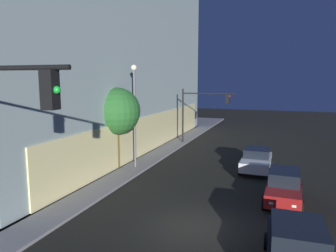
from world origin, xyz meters
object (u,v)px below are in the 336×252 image
(car_white, at_px, (256,160))
(car_red, at_px, (284,186))
(modern_building, at_px, (12,44))
(traffic_light_far_corner, at_px, (200,106))
(street_lamp_sidewalk, at_px, (134,103))
(sidewalk_tree, at_px, (117,111))
(car_black, at_px, (298,251))

(car_white, bearing_deg, car_red, -161.84)
(modern_building, relative_size, traffic_light_far_corner, 6.05)
(traffic_light_far_corner, relative_size, street_lamp_sidewalk, 0.74)
(street_lamp_sidewalk, bearing_deg, car_white, -73.89)
(modern_building, height_order, sidewalk_tree, modern_building)
(traffic_light_far_corner, distance_m, car_white, 10.45)
(traffic_light_far_corner, distance_m, sidewalk_tree, 11.51)
(modern_building, xyz_separation_m, car_red, (-8.75, -27.33, -9.44))
(street_lamp_sidewalk, relative_size, car_black, 1.56)
(car_white, bearing_deg, traffic_light_far_corner, 38.68)
(car_red, height_order, car_white, car_red)
(sidewalk_tree, bearing_deg, traffic_light_far_corner, -17.20)
(traffic_light_far_corner, xyz_separation_m, car_black, (-20.12, -8.54, -3.09))
(traffic_light_far_corner, xyz_separation_m, sidewalk_tree, (-10.99, 3.40, 0.40))
(traffic_light_far_corner, relative_size, car_white, 1.28)
(sidewalk_tree, relative_size, car_black, 1.23)
(car_red, relative_size, car_white, 1.01)
(modern_building, xyz_separation_m, car_white, (-3.09, -25.48, -9.50))
(car_black, bearing_deg, car_white, 10.62)
(traffic_light_far_corner, height_order, car_black, traffic_light_far_corner)
(traffic_light_far_corner, xyz_separation_m, car_red, (-13.45, -8.09, -3.06))
(car_black, bearing_deg, traffic_light_far_corner, 23.01)
(sidewalk_tree, height_order, car_black, sidewalk_tree)
(car_black, xyz_separation_m, car_red, (6.67, 0.45, 0.03))
(car_red, distance_m, car_white, 5.96)
(sidewalk_tree, distance_m, car_white, 10.74)
(car_red, bearing_deg, sidewalk_tree, 77.92)
(sidewalk_tree, bearing_deg, car_red, -102.08)
(car_red, bearing_deg, modern_building, 72.24)
(street_lamp_sidewalk, distance_m, sidewalk_tree, 1.40)
(car_red, bearing_deg, car_black, -176.10)
(sidewalk_tree, distance_m, car_black, 15.44)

